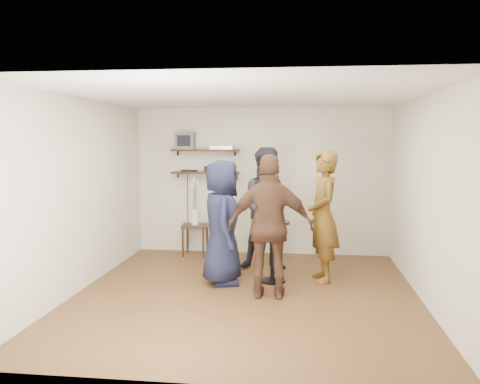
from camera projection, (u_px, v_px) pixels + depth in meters
name	position (u px, v px, depth m)	size (l,w,h in m)	color
room	(246.00, 197.00, 6.58)	(4.58, 5.08, 2.68)	#4C2F18
shelf_upper	(205.00, 150.00, 8.99)	(1.20, 0.25, 0.04)	black
shelf_lower	(205.00, 173.00, 9.03)	(1.20, 0.25, 0.04)	black
crt_monitor	(186.00, 141.00, 9.01)	(0.32, 0.30, 0.30)	#59595B
dvd_deck	(222.00, 148.00, 8.95)	(0.40, 0.24, 0.06)	silver
radio	(211.00, 169.00, 9.01)	(0.22, 0.10, 0.10)	black
power_strip	(189.00, 171.00, 9.11)	(0.30, 0.05, 0.03)	black
side_table	(195.00, 230.00, 8.97)	(0.50, 0.50, 0.54)	black
vase_lilies	(195.00, 209.00, 8.93)	(0.18, 0.19, 0.88)	white
drinks_table	(273.00, 243.00, 7.26)	(0.48, 0.48, 0.88)	black
wine_glass_fl	(269.00, 212.00, 7.19)	(0.06, 0.06, 0.19)	silver
wine_glass_fr	(277.00, 211.00, 7.18)	(0.07, 0.07, 0.22)	silver
wine_glass_bl	(271.00, 212.00, 7.29)	(0.06, 0.06, 0.18)	silver
wine_glass_br	(275.00, 211.00, 7.23)	(0.07, 0.07, 0.22)	silver
person_plaid	(323.00, 216.00, 7.28)	(0.69, 0.45, 1.89)	#A02812
person_dark	(269.00, 209.00, 7.94)	(0.93, 0.73, 1.92)	black
person_navy	(222.00, 222.00, 7.16)	(0.86, 0.56, 1.76)	black
person_brown	(270.00, 227.00, 6.50)	(1.09, 0.45, 1.86)	#482D1F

